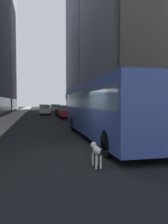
{
  "coord_description": "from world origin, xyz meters",
  "views": [
    {
      "loc": [
        -2.49,
        -8.66,
        2.02
      ],
      "look_at": [
        0.48,
        5.11,
        1.4
      ],
      "focal_mm": 35.27,
      "sensor_mm": 36.0,
      "label": 1
    }
  ],
  "objects_px": {
    "car_yellow_taxi": "(44,108)",
    "car_white_van": "(45,110)",
    "pedestrian_with_handbag": "(146,115)",
    "car_silver_sedan": "(55,108)",
    "car_black_suv": "(62,110)",
    "car_red_coupe": "(67,112)",
    "transit_bus": "(104,107)",
    "dalmatian_dog": "(96,150)"
  },
  "relations": [
    {
      "from": "car_yellow_taxi",
      "to": "car_white_van",
      "type": "distance_m",
      "value": 7.23
    },
    {
      "from": "car_yellow_taxi",
      "to": "car_white_van",
      "type": "relative_size",
      "value": 1.09
    },
    {
      "from": "pedestrian_with_handbag",
      "to": "car_silver_sedan",
      "type": "bearing_deg",
      "value": 99.53
    },
    {
      "from": "car_black_suv",
      "to": "car_red_coupe",
      "type": "relative_size",
      "value": 0.96
    },
    {
      "from": "car_silver_sedan",
      "to": "car_yellow_taxi",
      "type": "bearing_deg",
      "value": -134.53
    },
    {
      "from": "car_red_coupe",
      "to": "car_white_van",
      "type": "relative_size",
      "value": 1.01
    },
    {
      "from": "car_red_coupe",
      "to": "car_yellow_taxi",
      "type": "bearing_deg",
      "value": 98.52
    },
    {
      "from": "car_white_van",
      "to": "car_black_suv",
      "type": "bearing_deg",
      "value": -57.1
    },
    {
      "from": "car_red_coupe",
      "to": "car_white_van",
      "type": "height_order",
      "value": "same"
    },
    {
      "from": "car_yellow_taxi",
      "to": "car_silver_sedan",
      "type": "xyz_separation_m",
      "value": [
        2.4,
        2.44,
        -0.0
      ]
    },
    {
      "from": "car_red_coupe",
      "to": "car_white_van",
      "type": "distance_m",
      "value": 9.11
    },
    {
      "from": "car_white_van",
      "to": "pedestrian_with_handbag",
      "type": "xyz_separation_m",
      "value": [
        7.35,
        -19.83,
        0.19
      ]
    },
    {
      "from": "car_silver_sedan",
      "to": "pedestrian_with_handbag",
      "type": "height_order",
      "value": "pedestrian_with_handbag"
    },
    {
      "from": "car_black_suv",
      "to": "pedestrian_with_handbag",
      "type": "height_order",
      "value": "pedestrian_with_handbag"
    },
    {
      "from": "transit_bus",
      "to": "car_white_van",
      "type": "bearing_deg",
      "value": 95.64
    },
    {
      "from": "car_black_suv",
      "to": "car_silver_sedan",
      "type": "bearing_deg",
      "value": 90.0
    },
    {
      "from": "car_red_coupe",
      "to": "car_silver_sedan",
      "type": "height_order",
      "value": "same"
    },
    {
      "from": "pedestrian_with_handbag",
      "to": "car_yellow_taxi",
      "type": "bearing_deg",
      "value": 105.2
    },
    {
      "from": "car_red_coupe",
      "to": "car_black_suv",
      "type": "bearing_deg",
      "value": 90.0
    },
    {
      "from": "transit_bus",
      "to": "pedestrian_with_handbag",
      "type": "relative_size",
      "value": 6.82
    },
    {
      "from": "transit_bus",
      "to": "pedestrian_with_handbag",
      "type": "xyz_separation_m",
      "value": [
        4.95,
        4.47,
        -0.76
      ]
    },
    {
      "from": "car_black_suv",
      "to": "car_white_van",
      "type": "relative_size",
      "value": 0.96
    },
    {
      "from": "car_red_coupe",
      "to": "pedestrian_with_handbag",
      "type": "relative_size",
      "value": 2.57
    },
    {
      "from": "car_black_suv",
      "to": "dalmatian_dog",
      "type": "xyz_separation_m",
      "value": [
        -1.86,
        -25.75,
        -0.31
      ]
    },
    {
      "from": "car_yellow_taxi",
      "to": "car_red_coupe",
      "type": "relative_size",
      "value": 1.08
    },
    {
      "from": "car_silver_sedan",
      "to": "dalmatian_dog",
      "type": "relative_size",
      "value": 4.22
    },
    {
      "from": "car_black_suv",
      "to": "car_silver_sedan",
      "type": "height_order",
      "value": "same"
    },
    {
      "from": "car_yellow_taxi",
      "to": "dalmatian_dog",
      "type": "distance_m",
      "value": 36.7
    },
    {
      "from": "pedestrian_with_handbag",
      "to": "car_red_coupe",
      "type": "bearing_deg",
      "value": 114.16
    },
    {
      "from": "car_black_suv",
      "to": "pedestrian_with_handbag",
      "type": "distance_m",
      "value": 16.86
    },
    {
      "from": "transit_bus",
      "to": "car_red_coupe",
      "type": "height_order",
      "value": "transit_bus"
    },
    {
      "from": "transit_bus",
      "to": "car_silver_sedan",
      "type": "height_order",
      "value": "transit_bus"
    },
    {
      "from": "car_red_coupe",
      "to": "car_silver_sedan",
      "type": "bearing_deg",
      "value": 90.0
    },
    {
      "from": "transit_bus",
      "to": "dalmatian_dog",
      "type": "xyz_separation_m",
      "value": [
        -1.86,
        -5.16,
        -1.26
      ]
    },
    {
      "from": "dalmatian_dog",
      "to": "pedestrian_with_handbag",
      "type": "height_order",
      "value": "pedestrian_with_handbag"
    },
    {
      "from": "car_black_suv",
      "to": "car_red_coupe",
      "type": "bearing_deg",
      "value": -90.0
    },
    {
      "from": "car_white_van",
      "to": "dalmatian_dog",
      "type": "bearing_deg",
      "value": -88.96
    },
    {
      "from": "car_yellow_taxi",
      "to": "car_white_van",
      "type": "height_order",
      "value": "same"
    },
    {
      "from": "car_black_suv",
      "to": "dalmatian_dog",
      "type": "bearing_deg",
      "value": -94.14
    },
    {
      "from": "car_black_suv",
      "to": "dalmatian_dog",
      "type": "distance_m",
      "value": 25.82
    },
    {
      "from": "dalmatian_dog",
      "to": "pedestrian_with_handbag",
      "type": "bearing_deg",
      "value": 54.73
    },
    {
      "from": "pedestrian_with_handbag",
      "to": "transit_bus",
      "type": "bearing_deg",
      "value": -137.9
    }
  ]
}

